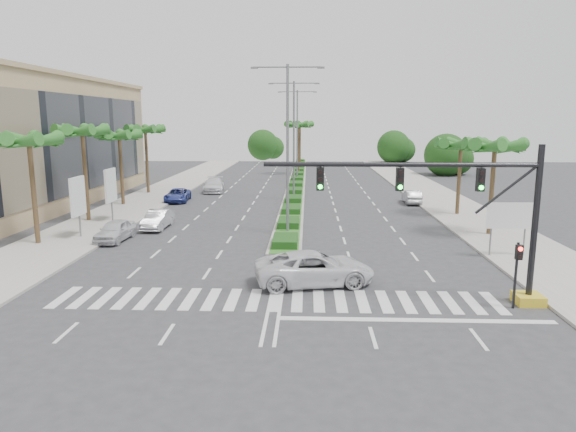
# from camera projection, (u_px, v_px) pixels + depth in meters

# --- Properties ---
(ground) EXTENTS (160.00, 160.00, 0.00)m
(ground) POSITION_uv_depth(u_px,v_px,m) (276.00, 300.00, 23.77)
(ground) COLOR #333335
(ground) RESTS_ON ground
(footpath_right) EXTENTS (6.00, 120.00, 0.15)m
(footpath_right) POSITION_uv_depth(u_px,v_px,m) (472.00, 219.00, 42.81)
(footpath_right) COLOR gray
(footpath_right) RESTS_ON ground
(footpath_left) EXTENTS (6.00, 120.00, 0.15)m
(footpath_left) POSITION_uv_depth(u_px,v_px,m) (114.00, 216.00, 43.97)
(footpath_left) COLOR gray
(footpath_left) RESTS_ON ground
(median) EXTENTS (2.20, 75.00, 0.20)m
(median) POSITION_uv_depth(u_px,v_px,m) (297.00, 182.00, 67.93)
(median) COLOR gray
(median) RESTS_ON ground
(median_grass) EXTENTS (1.80, 75.00, 0.04)m
(median_grass) POSITION_uv_depth(u_px,v_px,m) (297.00, 181.00, 67.91)
(median_grass) COLOR #2C6221
(median_grass) RESTS_ON median
(building) EXTENTS (12.00, 36.00, 12.00)m
(building) POSITION_uv_depth(u_px,v_px,m) (22.00, 143.00, 49.18)
(building) COLOR tan
(building) RESTS_ON ground
(signal_gantry) EXTENTS (12.60, 1.20, 7.20)m
(signal_gantry) POSITION_uv_depth(u_px,v_px,m) (483.00, 229.00, 22.77)
(signal_gantry) COLOR gold
(signal_gantry) RESTS_ON ground
(pedestrian_signal) EXTENTS (0.28, 0.36, 3.00)m
(pedestrian_signal) POSITION_uv_depth(u_px,v_px,m) (517.00, 264.00, 22.32)
(pedestrian_signal) COLOR black
(pedestrian_signal) RESTS_ON ground
(direction_sign) EXTENTS (2.70, 0.11, 3.40)m
(direction_sign) POSITION_uv_depth(u_px,v_px,m) (509.00, 218.00, 30.64)
(direction_sign) COLOR slate
(direction_sign) RESTS_ON ground
(billboard_near) EXTENTS (0.18, 2.10, 4.35)m
(billboard_near) POSITION_uv_depth(u_px,v_px,m) (78.00, 197.00, 35.55)
(billboard_near) COLOR slate
(billboard_near) RESTS_ON ground
(billboard_far) EXTENTS (0.18, 2.10, 4.35)m
(billboard_far) POSITION_uv_depth(u_px,v_px,m) (111.00, 186.00, 41.44)
(billboard_far) COLOR slate
(billboard_far) RESTS_ON ground
(palm_left_near) EXTENTS (4.57, 4.68, 7.55)m
(palm_left_near) POSITION_uv_depth(u_px,v_px,m) (29.00, 144.00, 32.97)
(palm_left_near) COLOR brown
(palm_left_near) RESTS_ON ground
(palm_left_mid) EXTENTS (4.57, 4.68, 7.95)m
(palm_left_mid) POSITION_uv_depth(u_px,v_px,m) (82.00, 134.00, 40.76)
(palm_left_mid) COLOR brown
(palm_left_mid) RESTS_ON ground
(palm_left_far) EXTENTS (4.57, 4.68, 7.35)m
(palm_left_far) POSITION_uv_depth(u_px,v_px,m) (119.00, 138.00, 48.72)
(palm_left_far) COLOR brown
(palm_left_far) RESTS_ON ground
(palm_left_end) EXTENTS (4.57, 4.68, 7.75)m
(palm_left_end) POSITION_uv_depth(u_px,v_px,m) (145.00, 132.00, 56.50)
(palm_left_end) COLOR brown
(palm_left_end) RESTS_ON ground
(palm_right_near) EXTENTS (4.57, 4.68, 7.05)m
(palm_right_near) POSITION_uv_depth(u_px,v_px,m) (495.00, 149.00, 35.81)
(palm_right_near) COLOR brown
(palm_right_near) RESTS_ON ground
(palm_right_far) EXTENTS (4.57, 4.68, 6.75)m
(palm_right_far) POSITION_uv_depth(u_px,v_px,m) (461.00, 147.00, 43.72)
(palm_right_far) COLOR brown
(palm_right_far) RESTS_ON ground
(palm_median_a) EXTENTS (4.57, 4.68, 8.05)m
(palm_median_a) POSITION_uv_depth(u_px,v_px,m) (298.00, 127.00, 76.44)
(palm_median_a) COLOR brown
(palm_median_a) RESTS_ON ground
(palm_median_b) EXTENTS (4.57, 4.68, 8.05)m
(palm_median_b) POSITION_uv_depth(u_px,v_px,m) (300.00, 126.00, 91.17)
(palm_median_b) COLOR brown
(palm_median_b) RESTS_ON ground
(streetlight_near) EXTENTS (5.10, 0.25, 12.00)m
(streetlight_near) POSITION_uv_depth(u_px,v_px,m) (288.00, 140.00, 36.25)
(streetlight_near) COLOR slate
(streetlight_near) RESTS_ON ground
(streetlight_mid) EXTENTS (5.10, 0.25, 12.00)m
(streetlight_mid) POSITION_uv_depth(u_px,v_px,m) (294.00, 134.00, 51.96)
(streetlight_mid) COLOR slate
(streetlight_mid) RESTS_ON ground
(streetlight_far) EXTENTS (5.10, 0.25, 12.00)m
(streetlight_far) POSITION_uv_depth(u_px,v_px,m) (297.00, 130.00, 67.67)
(streetlight_far) COLOR slate
(streetlight_far) RESTS_ON ground
(car_parked_a) EXTENTS (1.93, 4.31, 1.44)m
(car_parked_a) POSITION_uv_depth(u_px,v_px,m) (115.00, 231.00, 35.30)
(car_parked_a) COLOR silver
(car_parked_a) RESTS_ON ground
(car_parked_b) EXTENTS (1.58, 4.30, 1.41)m
(car_parked_b) POSITION_uv_depth(u_px,v_px,m) (158.00, 219.00, 39.26)
(car_parked_b) COLOR silver
(car_parked_b) RESTS_ON ground
(car_parked_c) EXTENTS (2.53, 4.89, 1.32)m
(car_parked_c) POSITION_uv_depth(u_px,v_px,m) (178.00, 195.00, 52.17)
(car_parked_c) COLOR navy
(car_parked_c) RESTS_ON ground
(car_parked_d) EXTENTS (2.79, 5.60, 1.56)m
(car_parked_d) POSITION_uv_depth(u_px,v_px,m) (214.00, 185.00, 59.22)
(car_parked_d) COLOR silver
(car_parked_d) RESTS_ON ground
(car_crossing) EXTENTS (6.46, 3.88, 1.68)m
(car_crossing) POSITION_uv_depth(u_px,v_px,m) (315.00, 268.00, 25.96)
(car_crossing) COLOR silver
(car_crossing) RESTS_ON ground
(car_right) EXTENTS (1.51, 4.11, 1.34)m
(car_right) POSITION_uv_depth(u_px,v_px,m) (412.00, 197.00, 50.99)
(car_right) COLOR #A5A5A9
(car_right) RESTS_ON ground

